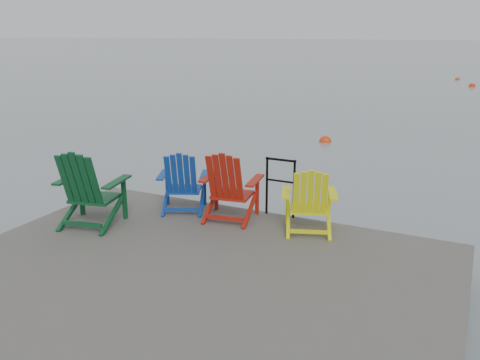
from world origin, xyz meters
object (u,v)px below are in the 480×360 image
at_px(chair_blue, 183,181).
at_px(buoy_b, 472,86).
at_px(buoy_a, 325,142).
at_px(handrail, 280,182).
at_px(buoy_d, 458,80).
at_px(chair_green, 88,188).
at_px(chair_yellow, 309,200).
at_px(chair_red, 229,185).

relative_size(chair_blue, buoy_b, 2.45).
distance_m(buoy_a, buoy_b, 19.61).
bearing_deg(handrail, buoy_d, 88.57).
bearing_deg(buoy_d, buoy_b, -76.32).
distance_m(handrail, buoy_d, 31.54).
relative_size(handrail, buoy_d, 2.72).
distance_m(chair_blue, buoy_a, 8.36).
relative_size(handrail, chair_green, 0.79).
relative_size(chair_blue, buoy_a, 2.64).
height_order(chair_green, chair_yellow, chair_green).
height_order(chair_blue, buoy_a, chair_blue).
relative_size(chair_red, buoy_d, 3.20).
xyz_separation_m(chair_green, chair_red, (1.71, 1.09, -0.04)).
height_order(handrail, buoy_a, handrail).
height_order(chair_blue, chair_red, chair_red).
bearing_deg(chair_red, buoy_d, 78.93).
height_order(chair_red, buoy_b, chair_red).
bearing_deg(buoy_a, chair_red, -83.46).
xyz_separation_m(chair_yellow, buoy_b, (1.23, 27.62, -0.98)).
xyz_separation_m(chair_yellow, buoy_a, (-2.19, 8.30, -0.98)).
xyz_separation_m(chair_blue, chair_red, (0.82, -0.02, 0.04)).
bearing_deg(chair_yellow, buoy_a, 84.83).
relative_size(handrail, buoy_b, 2.27).
bearing_deg(buoy_d, chair_red, -92.51).
distance_m(chair_red, buoy_b, 27.76).
height_order(handrail, chair_red, chair_red).
relative_size(buoy_b, buoy_d, 1.20).
relative_size(chair_green, chair_blue, 1.17).
xyz_separation_m(handrail, buoy_b, (1.85, 27.15, -1.04)).
height_order(chair_red, chair_yellow, chair_red).
bearing_deg(chair_red, chair_blue, 169.98).
xyz_separation_m(buoy_a, buoy_b, (3.42, 19.31, 0.00)).
distance_m(chair_blue, buoy_b, 27.83).
relative_size(chair_green, buoy_a, 3.09).
xyz_separation_m(handrail, buoy_a, (-1.57, 7.84, -1.04)).
relative_size(buoy_a, buoy_d, 1.11).
height_order(handrail, chair_blue, chair_blue).
distance_m(handrail, chair_blue, 1.51).
bearing_deg(buoy_b, buoy_a, -100.04).
height_order(chair_blue, buoy_d, chair_blue).
xyz_separation_m(buoy_a, buoy_d, (2.36, 23.67, 0.00)).
relative_size(chair_green, chair_red, 1.07).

